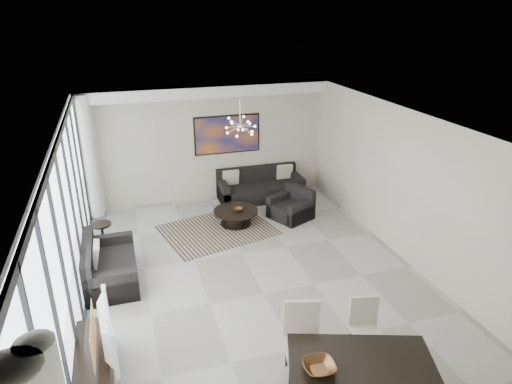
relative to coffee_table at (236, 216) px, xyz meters
name	(u,v)px	position (x,y,z in m)	size (l,w,h in m)	color
room_shell	(291,215)	(0.22, -2.78, 1.25)	(6.00, 9.00, 2.90)	#A8A39B
window_wall	(77,243)	(-3.09, -2.78, 1.27)	(0.37, 8.95, 2.90)	white
soffit	(207,92)	(-0.24, 1.52, 2.57)	(5.98, 0.40, 0.26)	white
painting	(227,135)	(0.26, 1.69, 1.45)	(1.68, 0.04, 0.98)	#BD5C1A
chandelier	(240,126)	(0.06, -0.28, 2.15)	(0.66, 0.66, 0.71)	silver
rug	(217,230)	(-0.47, -0.18, -0.19)	(2.32, 1.79, 0.01)	black
coffee_table	(236,216)	(0.00, 0.00, 0.00)	(1.01, 1.01, 0.35)	black
bowl_coffee	(238,210)	(0.03, -0.07, 0.19)	(0.23, 0.23, 0.07)	brown
sofa_main	(260,189)	(1.00, 1.29, 0.06)	(2.14, 0.87, 0.78)	black
loveseat	(108,268)	(-2.79, -1.57, 0.07)	(0.89, 1.58, 0.79)	black
armchair	(292,208)	(1.34, -0.05, 0.04)	(1.08, 1.10, 0.71)	black
side_table	(102,232)	(-2.88, -0.25, 0.17)	(0.40, 0.40, 0.55)	black
tv_console	(93,372)	(-3.00, -4.10, 0.05)	(0.45, 1.61, 0.50)	black
television	(101,331)	(-2.84, -4.05, 0.63)	(1.12, 0.15, 0.65)	gray
dining_table	(360,364)	(0.13, -5.36, 0.43)	(1.91, 1.37, 0.72)	black
dining_chair_nw	(302,334)	(-0.31, -4.62, 0.41)	(0.59, 0.59, 1.05)	beige
dining_chair_ne	(365,323)	(0.66, -4.56, 0.31)	(0.49, 0.49, 0.89)	beige
bowl_dining	(319,367)	(-0.43, -5.39, 0.57)	(0.38, 0.38, 0.09)	brown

